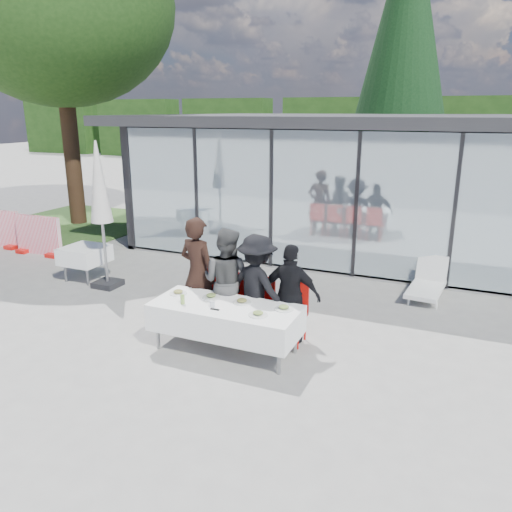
{
  "coord_description": "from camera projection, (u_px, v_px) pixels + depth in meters",
  "views": [
    {
      "loc": [
        3.22,
        -6.41,
        3.56
      ],
      "look_at": [
        -0.08,
        1.2,
        1.13
      ],
      "focal_mm": 35.0,
      "sensor_mm": 36.0,
      "label": 1
    }
  ],
  "objects": [
    {
      "name": "diner_chair_d",
      "position": [
        293.0,
        309.0,
        7.89
      ],
      "size": [
        0.44,
        0.44,
        0.97
      ],
      "color": "red",
      "rests_on": "ground"
    },
    {
      "name": "market_umbrella",
      "position": [
        100.0,
        192.0,
        9.92
      ],
      "size": [
        0.5,
        0.5,
        3.0
      ],
      "color": "black",
      "rests_on": "ground"
    },
    {
      "name": "diner_chair_a",
      "position": [
        202.0,
        294.0,
        8.51
      ],
      "size": [
        0.44,
        0.44,
        0.97
      ],
      "color": "red",
      "rests_on": "ground"
    },
    {
      "name": "dining_table",
      "position": [
        226.0,
        318.0,
        7.54
      ],
      "size": [
        2.26,
        0.96,
        0.75
      ],
      "color": "white",
      "rests_on": "ground"
    },
    {
      "name": "spare_table_left",
      "position": [
        85.0,
        255.0,
        10.76
      ],
      "size": [
        0.86,
        0.86,
        0.74
      ],
      "color": "white",
      "rests_on": "ground"
    },
    {
      "name": "plate_extra",
      "position": [
        258.0,
        314.0,
        7.09
      ],
      "size": [
        0.28,
        0.28,
        0.07
      ],
      "color": "white",
      "rests_on": "dining_table"
    },
    {
      "name": "plate_a",
      "position": [
        178.0,
        292.0,
        7.93
      ],
      "size": [
        0.28,
        0.28,
        0.07
      ],
      "color": "white",
      "rests_on": "dining_table"
    },
    {
      "name": "pavilion",
      "position": [
        426.0,
        164.0,
        13.7
      ],
      "size": [
        14.8,
        8.8,
        3.44
      ],
      "color": "gray",
      "rests_on": "ground"
    },
    {
      "name": "grass_patch",
      "position": [
        79.0,
        223.0,
        16.39
      ],
      "size": [
        5.0,
        5.0,
        0.02
      ],
      "primitive_type": "cube",
      "color": "#385926",
      "rests_on": "ground"
    },
    {
      "name": "diner_c",
      "position": [
        257.0,
        287.0,
        7.91
      ],
      "size": [
        1.41,
        1.41,
        1.72
      ],
      "primitive_type": "imported",
      "rotation": [
        0.0,
        0.0,
        2.81
      ],
      "color": "black",
      "rests_on": "ground"
    },
    {
      "name": "juice_bottle",
      "position": [
        183.0,
        299.0,
        7.5
      ],
      "size": [
        0.06,
        0.06,
        0.14
      ],
      "primitive_type": "cylinder",
      "color": "#84AE48",
      "rests_on": "dining_table"
    },
    {
      "name": "plate_d",
      "position": [
        284.0,
        308.0,
        7.31
      ],
      "size": [
        0.28,
        0.28,
        0.07
      ],
      "color": "white",
      "rests_on": "dining_table"
    },
    {
      "name": "diner_a",
      "position": [
        198.0,
        273.0,
        8.3
      ],
      "size": [
        0.81,
        0.81,
        1.91
      ],
      "primitive_type": "imported",
      "rotation": [
        0.0,
        0.0,
        2.95
      ],
      "color": "black",
      "rests_on": "ground"
    },
    {
      "name": "diner_d",
      "position": [
        291.0,
        295.0,
        7.71
      ],
      "size": [
        0.96,
        0.96,
        1.62
      ],
      "primitive_type": "imported",
      "rotation": [
        0.0,
        0.0,
        3.13
      ],
      "color": "black",
      "rests_on": "ground"
    },
    {
      "name": "treeline",
      "position": [
        391.0,
        132.0,
        32.68
      ],
      "size": [
        62.5,
        2.0,
        4.4
      ],
      "color": "black",
      "rests_on": "ground"
    },
    {
      "name": "deciduous_tree",
      "position": [
        57.0,
        6.0,
        14.58
      ],
      "size": [
        7.04,
        6.4,
        9.38
      ],
      "color": "#382316",
      "rests_on": "ground"
    },
    {
      "name": "conifer_tree",
      "position": [
        405.0,
        38.0,
        17.45
      ],
      "size": [
        4.0,
        4.0,
        10.5
      ],
      "color": "#382316",
      "rests_on": "ground"
    },
    {
      "name": "plate_b",
      "position": [
        211.0,
        296.0,
        7.77
      ],
      "size": [
        0.28,
        0.28,
        0.07
      ],
      "color": "white",
      "rests_on": "dining_table"
    },
    {
      "name": "diner_chair_c",
      "position": [
        260.0,
        304.0,
        8.1
      ],
      "size": [
        0.44,
        0.44,
        0.97
      ],
      "color": "red",
      "rests_on": "ground"
    },
    {
      "name": "drinking_glasses",
      "position": [
        212.0,
        304.0,
        7.37
      ],
      "size": [
        0.07,
        0.07,
        0.1
      ],
      "color": "silver",
      "rests_on": "dining_table"
    },
    {
      "name": "diner_b",
      "position": [
        227.0,
        281.0,
        8.11
      ],
      "size": [
        0.9,
        0.9,
        1.77
      ],
      "primitive_type": "imported",
      "rotation": [
        0.0,
        0.0,
        3.1
      ],
      "color": "#4E4E4E",
      "rests_on": "ground"
    },
    {
      "name": "diner_chair_b",
      "position": [
        230.0,
        299.0,
        8.31
      ],
      "size": [
        0.44,
        0.44,
        0.97
      ],
      "color": "red",
      "rests_on": "ground"
    },
    {
      "name": "lounger",
      "position": [
        428.0,
        283.0,
        9.93
      ],
      "size": [
        0.71,
        1.38,
        0.72
      ],
      "color": "white",
      "rests_on": "ground"
    },
    {
      "name": "ground",
      "position": [
        230.0,
        345.0,
        7.87
      ],
      "size": [
        90.0,
        90.0,
        0.0
      ],
      "primitive_type": "plane",
      "color": "gray",
      "rests_on": "ground"
    },
    {
      "name": "spare_chair_b",
      "position": [
        502.0,
        268.0,
        9.94
      ],
      "size": [
        0.46,
        0.46,
        0.97
      ],
      "color": "red",
      "rests_on": "ground"
    },
    {
      "name": "plate_c",
      "position": [
        242.0,
        301.0,
        7.56
      ],
      "size": [
        0.28,
        0.28,
        0.07
      ],
      "color": "white",
      "rests_on": "dining_table"
    },
    {
      "name": "folded_eyeglasses",
      "position": [
        215.0,
        309.0,
        7.3
      ],
      "size": [
        0.14,
        0.03,
        0.01
      ],
      "primitive_type": "cube",
      "color": "black",
      "rests_on": "dining_table"
    }
  ]
}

